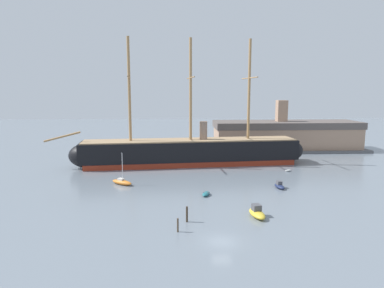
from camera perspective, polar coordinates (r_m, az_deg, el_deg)
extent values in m
plane|color=slate|center=(46.54, 4.92, -15.79)|extent=(400.00, 400.00, 0.00)
cube|color=maroon|center=(91.12, -0.23, -3.00)|extent=(54.47, 12.81, 1.41)
cube|color=black|center=(90.52, -0.23, -1.01)|extent=(56.74, 13.35, 5.02)
ellipsoid|color=black|center=(90.94, -16.60, -1.79)|extent=(10.75, 8.45, 6.42)
ellipsoid|color=black|center=(97.46, 15.02, -1.03)|extent=(10.75, 8.45, 6.42)
cube|color=#9E7F5B|center=(90.10, -0.23, 0.65)|extent=(55.56, 12.58, 0.30)
cylinder|color=#A37A4C|center=(88.47, -10.32, 8.74)|extent=(0.70, 0.70, 26.10)
cylinder|color=#A37A4C|center=(88.53, -10.38, 10.77)|extent=(1.47, 13.46, 0.28)
cylinder|color=#A37A4C|center=(89.19, -0.23, 8.88)|extent=(0.70, 0.70, 26.10)
cylinder|color=#A37A4C|center=(89.25, -0.24, 10.89)|extent=(1.47, 13.46, 0.28)
cylinder|color=#A37A4C|center=(92.53, 9.41, 8.76)|extent=(0.70, 0.70, 26.10)
cylinder|color=#A37A4C|center=(92.59, 9.46, 10.70)|extent=(1.47, 13.46, 0.28)
cylinder|color=#A37A4C|center=(91.40, -20.65, 1.13)|extent=(8.90, 1.28, 2.67)
cylinder|color=gray|center=(90.31, 1.89, 2.18)|extent=(2.01, 2.01, 5.02)
ellipsoid|color=gold|center=(55.30, 10.70, -11.25)|extent=(2.62, 4.79, 1.06)
cube|color=#4C4C51|center=(55.29, 10.60, -10.31)|extent=(1.44, 1.57, 1.06)
ellipsoid|color=#236670|center=(64.96, 2.33, -8.23)|extent=(2.13, 3.02, 0.66)
cube|color=#4C4C51|center=(64.89, 2.33, -8.02)|extent=(1.05, 0.61, 0.10)
ellipsoid|color=orange|center=(73.62, -11.49, -6.21)|extent=(5.12, 4.33, 0.99)
cube|color=beige|center=(73.66, -11.65, -5.76)|extent=(1.56, 1.46, 0.52)
cylinder|color=silver|center=(72.67, -11.42, -3.74)|extent=(0.13, 0.13, 5.98)
ellipsoid|color=#1E284C|center=(71.69, 14.26, -6.80)|extent=(1.94, 3.60, 0.80)
cube|color=#4C4C51|center=(71.73, 14.19, -6.26)|extent=(1.08, 1.18, 0.80)
ellipsoid|color=silver|center=(86.92, 15.58, -4.24)|extent=(2.05, 1.76, 0.45)
cube|color=#4C4C51|center=(86.88, 15.58, -4.13)|extent=(0.54, 0.68, 0.07)
ellipsoid|color=silver|center=(102.21, -15.29, -2.27)|extent=(2.46, 1.35, 0.55)
cube|color=beige|center=(102.17, -15.30, -2.15)|extent=(0.34, 0.89, 0.08)
ellipsoid|color=gray|center=(108.09, 1.07, -1.37)|extent=(1.04, 2.26, 0.53)
cube|color=#4C4C51|center=(108.05, 1.07, -1.26)|extent=(0.84, 0.23, 0.08)
cylinder|color=#382B1E|center=(52.26, -0.85, -11.53)|extent=(0.30, 0.30, 2.38)
cylinder|color=#4C3D2D|center=(48.94, -2.36, -13.25)|extent=(0.25, 0.25, 1.95)
cube|color=#565659|center=(118.11, 15.13, -0.74)|extent=(50.61, 16.41, 0.80)
cube|color=tan|center=(117.58, 15.20, 1.02)|extent=(46.01, 13.67, 6.52)
cube|color=#5B514C|center=(117.09, 15.29, 3.12)|extent=(46.93, 13.94, 2.13)
cube|color=tan|center=(116.24, 14.58, 5.33)|extent=(3.20, 3.20, 6.84)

